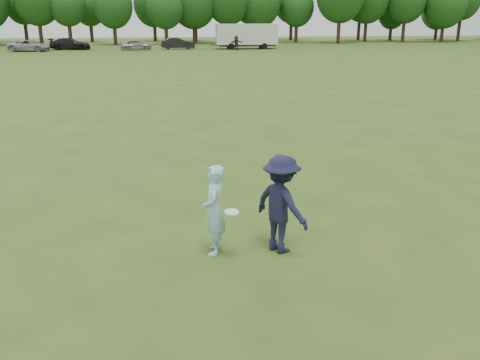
{
  "coord_description": "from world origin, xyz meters",
  "views": [
    {
      "loc": [
        -1.94,
        -8.88,
        4.27
      ],
      "look_at": [
        -0.55,
        0.76,
        1.1
      ],
      "focal_mm": 38.0,
      "sensor_mm": 36.0,
      "label": 1
    }
  ],
  "objects_px": {
    "field_cone": "(331,58)",
    "player_far_d": "(236,43)",
    "car_e": "(136,45)",
    "thrower": "(214,210)",
    "cargo_trailer": "(246,35)",
    "car_d": "(70,44)",
    "car_c": "(29,46)",
    "defender": "(281,204)",
    "car_f": "(178,43)"
  },
  "relations": [
    {
      "from": "player_far_d",
      "to": "car_e",
      "type": "distance_m",
      "value": 12.9
    },
    {
      "from": "defender",
      "to": "car_c",
      "type": "distance_m",
      "value": 62.15
    },
    {
      "from": "player_far_d",
      "to": "car_d",
      "type": "height_order",
      "value": "player_far_d"
    },
    {
      "from": "defender",
      "to": "player_far_d",
      "type": "relative_size",
      "value": 1.03
    },
    {
      "from": "car_e",
      "to": "cargo_trailer",
      "type": "relative_size",
      "value": 0.44
    },
    {
      "from": "cargo_trailer",
      "to": "player_far_d",
      "type": "bearing_deg",
      "value": -123.74
    },
    {
      "from": "thrower",
      "to": "car_f",
      "type": "relative_size",
      "value": 0.38
    },
    {
      "from": "defender",
      "to": "car_f",
      "type": "relative_size",
      "value": 0.42
    },
    {
      "from": "car_c",
      "to": "car_e",
      "type": "height_order",
      "value": "car_c"
    },
    {
      "from": "thrower",
      "to": "player_far_d",
      "type": "relative_size",
      "value": 0.94
    },
    {
      "from": "car_e",
      "to": "field_cone",
      "type": "bearing_deg",
      "value": -136.63
    },
    {
      "from": "car_e",
      "to": "car_f",
      "type": "xyz_separation_m",
      "value": [
        5.4,
        1.38,
        0.06
      ]
    },
    {
      "from": "player_far_d",
      "to": "car_e",
      "type": "height_order",
      "value": "player_far_d"
    },
    {
      "from": "thrower",
      "to": "field_cone",
      "type": "distance_m",
      "value": 45.02
    },
    {
      "from": "thrower",
      "to": "car_e",
      "type": "bearing_deg",
      "value": -167.25
    },
    {
      "from": "car_c",
      "to": "cargo_trailer",
      "type": "xyz_separation_m",
      "value": [
        27.4,
        1.15,
        1.08
      ]
    },
    {
      "from": "field_cone",
      "to": "thrower",
      "type": "bearing_deg",
      "value": -110.7
    },
    {
      "from": "car_d",
      "to": "car_e",
      "type": "height_order",
      "value": "car_d"
    },
    {
      "from": "player_far_d",
      "to": "cargo_trailer",
      "type": "bearing_deg",
      "value": 37.15
    },
    {
      "from": "thrower",
      "to": "player_far_d",
      "type": "bearing_deg",
      "value": -179.66
    },
    {
      "from": "car_e",
      "to": "car_f",
      "type": "height_order",
      "value": "car_f"
    },
    {
      "from": "thrower",
      "to": "car_f",
      "type": "height_order",
      "value": "thrower"
    },
    {
      "from": "car_c",
      "to": "car_d",
      "type": "bearing_deg",
      "value": -53.76
    },
    {
      "from": "defender",
      "to": "player_far_d",
      "type": "height_order",
      "value": "defender"
    },
    {
      "from": "defender",
      "to": "field_cone",
      "type": "height_order",
      "value": "defender"
    },
    {
      "from": "field_cone",
      "to": "cargo_trailer",
      "type": "distance_m",
      "value": 19.25
    },
    {
      "from": "field_cone",
      "to": "car_d",
      "type": "bearing_deg",
      "value": 145.8
    },
    {
      "from": "defender",
      "to": "car_e",
      "type": "relative_size",
      "value": 0.48
    },
    {
      "from": "defender",
      "to": "field_cone",
      "type": "relative_size",
      "value": 6.24
    },
    {
      "from": "player_far_d",
      "to": "cargo_trailer",
      "type": "relative_size",
      "value": 0.2
    },
    {
      "from": "car_e",
      "to": "cargo_trailer",
      "type": "height_order",
      "value": "cargo_trailer"
    },
    {
      "from": "player_far_d",
      "to": "car_e",
      "type": "relative_size",
      "value": 0.46
    },
    {
      "from": "defender",
      "to": "car_c",
      "type": "height_order",
      "value": "defender"
    },
    {
      "from": "car_f",
      "to": "cargo_trailer",
      "type": "bearing_deg",
      "value": -94.77
    },
    {
      "from": "thrower",
      "to": "car_c",
      "type": "relative_size",
      "value": 0.34
    },
    {
      "from": "car_d",
      "to": "cargo_trailer",
      "type": "distance_m",
      "value": 23.0
    },
    {
      "from": "car_f",
      "to": "field_cone",
      "type": "xyz_separation_m",
      "value": [
        14.91,
        -19.1,
        -0.58
      ]
    },
    {
      "from": "thrower",
      "to": "car_d",
      "type": "relative_size",
      "value": 0.34
    },
    {
      "from": "cargo_trailer",
      "to": "car_e",
      "type": "bearing_deg",
      "value": -177.87
    },
    {
      "from": "player_far_d",
      "to": "car_c",
      "type": "height_order",
      "value": "player_far_d"
    },
    {
      "from": "field_cone",
      "to": "player_far_d",
      "type": "bearing_deg",
      "value": 115.67
    },
    {
      "from": "thrower",
      "to": "car_f",
      "type": "distance_m",
      "value": 61.22
    },
    {
      "from": "car_c",
      "to": "car_e",
      "type": "xyz_separation_m",
      "value": [
        12.97,
        0.62,
        -0.03
      ]
    },
    {
      "from": "player_far_d",
      "to": "car_f",
      "type": "distance_m",
      "value": 8.08
    },
    {
      "from": "thrower",
      "to": "cargo_trailer",
      "type": "relative_size",
      "value": 0.19
    },
    {
      "from": "cargo_trailer",
      "to": "car_d",
      "type": "bearing_deg",
      "value": 176.7
    },
    {
      "from": "car_c",
      "to": "thrower",
      "type": "bearing_deg",
      "value": -156.4
    },
    {
      "from": "player_far_d",
      "to": "thrower",
      "type": "bearing_deg",
      "value": -117.32
    },
    {
      "from": "player_far_d",
      "to": "car_d",
      "type": "bearing_deg",
      "value": 150.63
    },
    {
      "from": "defender",
      "to": "thrower",
      "type": "bearing_deg",
      "value": 51.76
    }
  ]
}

